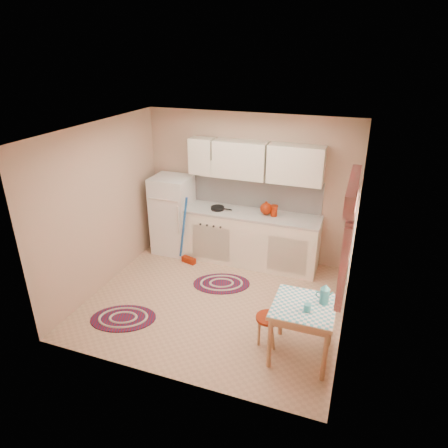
% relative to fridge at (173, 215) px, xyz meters
% --- Properties ---
extents(room_shell, '(3.64, 3.60, 2.52)m').
position_rel_fridge_xyz_m(room_shell, '(1.45, -1.01, 0.90)').
color(room_shell, tan).
rests_on(room_shell, ground).
extents(fridge, '(0.65, 0.60, 1.40)m').
position_rel_fridge_xyz_m(fridge, '(0.00, 0.00, 0.00)').
color(fridge, white).
rests_on(fridge, ground).
extents(broom, '(0.30, 0.19, 1.20)m').
position_rel_fridge_xyz_m(broom, '(0.45, -0.35, -0.10)').
color(broom, '#1B56AD').
rests_on(broom, ground).
extents(base_cabinets, '(2.25, 0.60, 0.88)m').
position_rel_fridge_xyz_m(base_cabinets, '(1.45, 0.05, -0.26)').
color(base_cabinets, white).
rests_on(base_cabinets, ground).
extents(countertop, '(2.27, 0.62, 0.04)m').
position_rel_fridge_xyz_m(countertop, '(1.45, 0.05, 0.20)').
color(countertop, '#B8B5AE').
rests_on(countertop, base_cabinets).
extents(frying_pan, '(0.23, 0.23, 0.05)m').
position_rel_fridge_xyz_m(frying_pan, '(0.85, 0.00, 0.24)').
color(frying_pan, black).
rests_on(frying_pan, countertop).
extents(red_kettle, '(0.25, 0.23, 0.22)m').
position_rel_fridge_xyz_m(red_kettle, '(1.68, 0.05, 0.33)').
color(red_kettle, maroon).
rests_on(red_kettle, countertop).
extents(red_canister, '(0.14, 0.14, 0.16)m').
position_rel_fridge_xyz_m(red_canister, '(1.82, 0.05, 0.30)').
color(red_canister, maroon).
rests_on(red_canister, countertop).
extents(table, '(0.72, 0.72, 0.72)m').
position_rel_fridge_xyz_m(table, '(2.66, -1.97, -0.34)').
color(table, tan).
rests_on(table, ground).
extents(stool, '(0.39, 0.39, 0.42)m').
position_rel_fridge_xyz_m(stool, '(2.24, -1.92, -0.49)').
color(stool, maroon).
rests_on(stool, ground).
extents(coffee_pot, '(0.13, 0.12, 0.27)m').
position_rel_fridge_xyz_m(coffee_pot, '(2.87, -1.85, 0.15)').
color(coffee_pot, teal).
rests_on(coffee_pot, table).
extents(mug, '(0.09, 0.09, 0.10)m').
position_rel_fridge_xyz_m(mug, '(2.71, -2.07, 0.07)').
color(mug, teal).
rests_on(mug, table).
extents(rug_center, '(1.05, 0.87, 0.02)m').
position_rel_fridge_xyz_m(rug_center, '(1.22, -0.80, -0.69)').
color(rug_center, maroon).
rests_on(rug_center, ground).
extents(rug_left, '(1.06, 0.88, 0.02)m').
position_rel_fridge_xyz_m(rug_left, '(0.24, -2.09, -0.69)').
color(rug_left, maroon).
rests_on(rug_left, ground).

